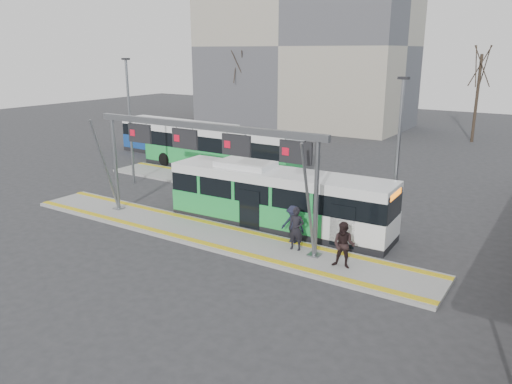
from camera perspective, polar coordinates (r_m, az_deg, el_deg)
ground at (r=24.08m, az=-5.49°, el=-4.99°), size 120.00×120.00×0.00m
platform_main at (r=24.05m, az=-5.49°, el=-4.82°), size 22.00×3.00×0.15m
platform_second at (r=32.43m, az=-2.25°, el=0.72°), size 20.00×3.00×0.15m
tactile_main at (r=24.02m, az=-5.50°, el=-4.63°), size 22.00×2.65×0.02m
tactile_second at (r=33.32m, az=-1.11°, el=1.29°), size 20.00×0.35×0.02m
gantry at (r=23.32m, az=-6.05°, el=5.30°), size 13.00×1.68×5.20m
apartment_block at (r=60.47m, az=5.58°, el=16.43°), size 24.50×12.50×18.40m
hero_bus at (r=24.72m, az=2.52°, el=-0.83°), size 11.58×2.93×3.16m
bg_bus_green at (r=36.70m, az=-4.10°, el=4.86°), size 12.70×2.80×3.17m
bg_bus_blue at (r=42.60m, az=-8.85°, el=6.07°), size 11.21×2.93×2.90m
passenger_a at (r=21.72m, az=4.61°, el=-4.21°), size 0.77×0.57×1.91m
passenger_b at (r=20.20m, az=10.00°, el=-6.00°), size 1.02×0.85×1.90m
passenger_c at (r=22.49m, az=4.25°, el=-3.71°), size 1.13×0.66×1.74m
tree_left at (r=53.60m, az=12.84°, el=13.05°), size 1.40×1.40×8.26m
tree_mid at (r=52.30m, az=24.28°, el=12.92°), size 1.40×1.40×9.35m
tree_far at (r=58.31m, az=-1.96°, el=14.08°), size 1.40×1.40×8.89m
lamp_west at (r=33.48m, az=-14.23°, el=8.09°), size 0.50×0.25×8.10m
lamp_east at (r=24.04m, az=15.90°, el=4.26°), size 0.50×0.25×7.43m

